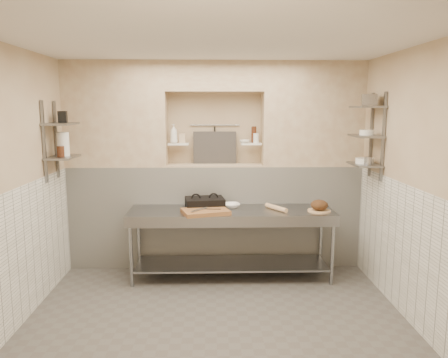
{
  "coord_description": "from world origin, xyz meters",
  "views": [
    {
      "loc": [
        -0.03,
        -4.23,
        2.19
      ],
      "look_at": [
        0.1,
        0.9,
        1.35
      ],
      "focal_mm": 35.0,
      "sensor_mm": 36.0,
      "label": 1
    }
  ],
  "objects_px": {
    "bottle_soap": "(174,134)",
    "mixing_bowl": "(231,205)",
    "rolling_pin": "(276,208)",
    "jug_left": "(63,144)",
    "panini_press": "(205,203)",
    "bowl_alcove": "(245,141)",
    "bread_loaf": "(319,205)",
    "cutting_board": "(205,211)",
    "prep_table": "(231,230)"
  },
  "relations": [
    {
      "from": "rolling_pin",
      "to": "bread_loaf",
      "type": "relative_size",
      "value": 1.79
    },
    {
      "from": "mixing_bowl",
      "to": "rolling_pin",
      "type": "height_order",
      "value": "rolling_pin"
    },
    {
      "from": "cutting_board",
      "to": "bread_loaf",
      "type": "height_order",
      "value": "bread_loaf"
    },
    {
      "from": "mixing_bowl",
      "to": "bottle_soap",
      "type": "xyz_separation_m",
      "value": [
        -0.76,
        0.37,
        0.91
      ]
    },
    {
      "from": "rolling_pin",
      "to": "jug_left",
      "type": "distance_m",
      "value": 2.75
    },
    {
      "from": "cutting_board",
      "to": "jug_left",
      "type": "bearing_deg",
      "value": 177.59
    },
    {
      "from": "bottle_soap",
      "to": "prep_table",
      "type": "bearing_deg",
      "value": -34.4
    },
    {
      "from": "panini_press",
      "to": "rolling_pin",
      "type": "height_order",
      "value": "panini_press"
    },
    {
      "from": "panini_press",
      "to": "bottle_soap",
      "type": "relative_size",
      "value": 2.06
    },
    {
      "from": "prep_table",
      "to": "jug_left",
      "type": "relative_size",
      "value": 9.11
    },
    {
      "from": "bottle_soap",
      "to": "jug_left",
      "type": "bearing_deg",
      "value": -154.45
    },
    {
      "from": "mixing_bowl",
      "to": "rolling_pin",
      "type": "bearing_deg",
      "value": -15.45
    },
    {
      "from": "jug_left",
      "to": "cutting_board",
      "type": "bearing_deg",
      "value": -2.41
    },
    {
      "from": "panini_press",
      "to": "cutting_board",
      "type": "xyz_separation_m",
      "value": [
        0.01,
        -0.3,
        -0.04
      ]
    },
    {
      "from": "panini_press",
      "to": "bread_loaf",
      "type": "distance_m",
      "value": 1.46
    },
    {
      "from": "panini_press",
      "to": "bread_loaf",
      "type": "xyz_separation_m",
      "value": [
        1.45,
        -0.22,
        0.02
      ]
    },
    {
      "from": "panini_press",
      "to": "rolling_pin",
      "type": "relative_size",
      "value": 1.38
    },
    {
      "from": "mixing_bowl",
      "to": "bread_loaf",
      "type": "distance_m",
      "value": 1.13
    },
    {
      "from": "bottle_soap",
      "to": "mixing_bowl",
      "type": "bearing_deg",
      "value": -25.99
    },
    {
      "from": "prep_table",
      "to": "bottle_soap",
      "type": "bearing_deg",
      "value": 145.6
    },
    {
      "from": "mixing_bowl",
      "to": "bottle_soap",
      "type": "height_order",
      "value": "bottle_soap"
    },
    {
      "from": "bread_loaf",
      "to": "bowl_alcove",
      "type": "bearing_deg",
      "value": 145.0
    },
    {
      "from": "panini_press",
      "to": "cutting_board",
      "type": "height_order",
      "value": "panini_press"
    },
    {
      "from": "bottle_soap",
      "to": "jug_left",
      "type": "xyz_separation_m",
      "value": [
        -1.28,
        -0.61,
        -0.09
      ]
    },
    {
      "from": "panini_press",
      "to": "bowl_alcove",
      "type": "height_order",
      "value": "bowl_alcove"
    },
    {
      "from": "cutting_board",
      "to": "bowl_alcove",
      "type": "distance_m",
      "value": 1.2
    },
    {
      "from": "panini_press",
      "to": "mixing_bowl",
      "type": "relative_size",
      "value": 2.36
    },
    {
      "from": "panini_press",
      "to": "mixing_bowl",
      "type": "xyz_separation_m",
      "value": [
        0.34,
        0.02,
        -0.04
      ]
    },
    {
      "from": "bread_loaf",
      "to": "cutting_board",
      "type": "bearing_deg",
      "value": -176.96
    },
    {
      "from": "prep_table",
      "to": "jug_left",
      "type": "bearing_deg",
      "value": -177.43
    },
    {
      "from": "cutting_board",
      "to": "bread_loaf",
      "type": "relative_size",
      "value": 2.55
    },
    {
      "from": "panini_press",
      "to": "jug_left",
      "type": "bearing_deg",
      "value": 179.26
    },
    {
      "from": "rolling_pin",
      "to": "jug_left",
      "type": "xyz_separation_m",
      "value": [
        -2.62,
        -0.08,
        0.83
      ]
    },
    {
      "from": "cutting_board",
      "to": "bowl_alcove",
      "type": "relative_size",
      "value": 3.96
    },
    {
      "from": "mixing_bowl",
      "to": "cutting_board",
      "type": "bearing_deg",
      "value": -136.64
    },
    {
      "from": "rolling_pin",
      "to": "panini_press",
      "type": "bearing_deg",
      "value": 171.23
    },
    {
      "from": "bread_loaf",
      "to": "bottle_soap",
      "type": "bearing_deg",
      "value": 161.89
    },
    {
      "from": "prep_table",
      "to": "cutting_board",
      "type": "xyz_separation_m",
      "value": [
        -0.33,
        -0.16,
        0.28
      ]
    },
    {
      "from": "rolling_pin",
      "to": "bottle_soap",
      "type": "relative_size",
      "value": 1.5
    },
    {
      "from": "cutting_board",
      "to": "mixing_bowl",
      "type": "relative_size",
      "value": 2.43
    },
    {
      "from": "prep_table",
      "to": "bread_loaf",
      "type": "bearing_deg",
      "value": -4.56
    },
    {
      "from": "rolling_pin",
      "to": "jug_left",
      "type": "bearing_deg",
      "value": -178.17
    },
    {
      "from": "mixing_bowl",
      "to": "jug_left",
      "type": "distance_m",
      "value": 2.22
    },
    {
      "from": "panini_press",
      "to": "bowl_alcove",
      "type": "xyz_separation_m",
      "value": [
        0.54,
        0.41,
        0.77
      ]
    },
    {
      "from": "cutting_board",
      "to": "prep_table",
      "type": "bearing_deg",
      "value": 26.46
    },
    {
      "from": "jug_left",
      "to": "bowl_alcove",
      "type": "bearing_deg",
      "value": 15.8
    },
    {
      "from": "panini_press",
      "to": "rolling_pin",
      "type": "bearing_deg",
      "value": -17.01
    },
    {
      "from": "prep_table",
      "to": "panini_press",
      "type": "relative_size",
      "value": 4.85
    },
    {
      "from": "bread_loaf",
      "to": "bottle_soap",
      "type": "xyz_separation_m",
      "value": [
        -1.87,
        0.61,
        0.86
      ]
    },
    {
      "from": "cutting_board",
      "to": "rolling_pin",
      "type": "relative_size",
      "value": 1.42
    }
  ]
}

